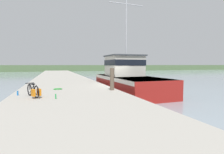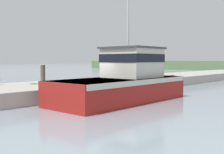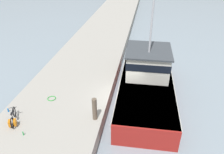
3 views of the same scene
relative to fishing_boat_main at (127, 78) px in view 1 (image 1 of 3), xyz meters
name	(u,v)px [view 1 (image 1 of 3)]	position (x,y,z in m)	size (l,w,h in m)	color
ground_plane	(119,96)	(-1.47, -1.72, -1.30)	(320.00, 320.00, 0.00)	#84939E
dock_pier	(67,93)	(-5.67, -1.72, -0.85)	(6.37, 80.00, 0.89)	#A39E93
far_shoreline	(134,68)	(28.53, 57.52, -0.07)	(180.00, 5.00, 2.45)	#567047
fishing_boat_main	(127,78)	(0.00, 0.00, 0.00)	(4.00, 11.44, 9.76)	maroon
bicycle_touring	(34,91)	(-7.54, -5.48, -0.09)	(0.83, 1.53, 0.71)	black
mooring_post	(112,79)	(-2.92, -4.32, 0.32)	(0.28, 0.28, 1.45)	brown
hose_coil	(58,89)	(-6.32, -2.83, -0.38)	(0.58, 0.58, 0.05)	green
water_bottle_on_curb	(56,96)	(-6.49, -6.29, -0.29)	(0.06, 0.06, 0.25)	green
water_bottle_by_bike	(18,93)	(-8.44, -4.59, -0.29)	(0.08, 0.08, 0.25)	blue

